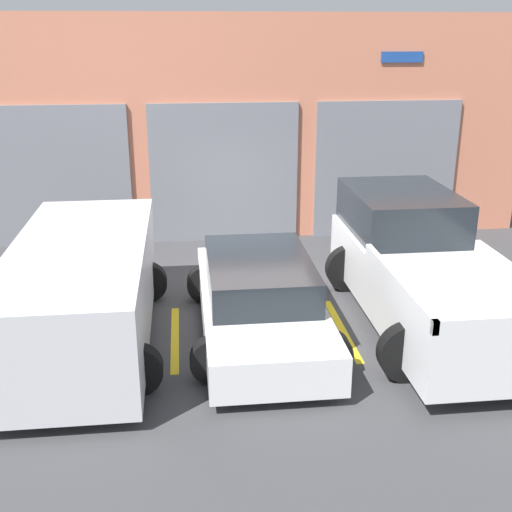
# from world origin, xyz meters

# --- Properties ---
(ground_plane) EXTENTS (28.00, 28.00, 0.00)m
(ground_plane) POSITION_xyz_m (0.00, 0.00, 0.00)
(ground_plane) COLOR #3D3D3F
(shophouse_building) EXTENTS (13.03, 0.68, 4.77)m
(shophouse_building) POSITION_xyz_m (-0.01, 3.28, 2.33)
(shophouse_building) COLOR #D17A5B
(shophouse_building) RESTS_ON ground
(pickup_truck) EXTENTS (2.44, 5.08, 1.85)m
(pickup_truck) POSITION_xyz_m (2.60, -1.50, 0.86)
(pickup_truck) COLOR white
(pickup_truck) RESTS_ON ground
(sedan_white) EXTENTS (2.18, 4.35, 1.21)m
(sedan_white) POSITION_xyz_m (0.00, -1.78, 0.57)
(sedan_white) COLOR white
(sedan_white) RESTS_ON ground
(sedan_side) EXTENTS (2.35, 4.85, 1.57)m
(sedan_side) POSITION_xyz_m (-2.60, -1.81, 0.86)
(sedan_side) COLOR silver
(sedan_side) RESTS_ON ground
(parking_stripe_left) EXTENTS (0.12, 2.20, 0.01)m
(parking_stripe_left) POSITION_xyz_m (-1.30, -1.81, 0.00)
(parking_stripe_left) COLOR gold
(parking_stripe_left) RESTS_ON ground
(parking_stripe_centre) EXTENTS (0.12, 2.20, 0.01)m
(parking_stripe_centre) POSITION_xyz_m (1.30, -1.81, 0.00)
(parking_stripe_centre) COLOR gold
(parking_stripe_centre) RESTS_ON ground
(parking_stripe_right) EXTENTS (0.12, 2.20, 0.01)m
(parking_stripe_right) POSITION_xyz_m (3.90, -1.81, 0.00)
(parking_stripe_right) COLOR gold
(parking_stripe_right) RESTS_ON ground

